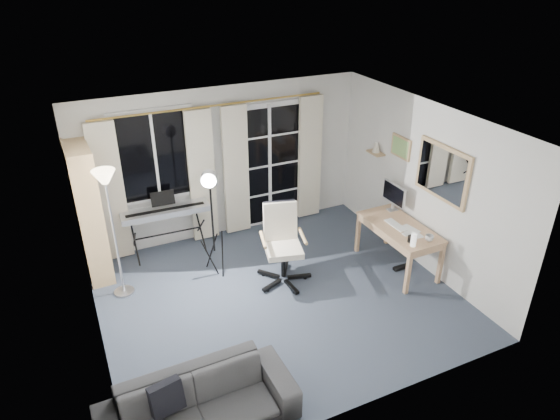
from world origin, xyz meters
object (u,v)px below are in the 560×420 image
at_px(studio_light, 210,191).
at_px(sofa, 197,400).
at_px(desk, 399,231).
at_px(keyboard_piano, 165,212).
at_px(office_chair, 282,236).
at_px(mug, 429,237).
at_px(monitor, 394,195).
at_px(torchiere_lamp, 108,197).
at_px(bookshelf, 86,216).

height_order(studio_light, sofa, studio_light).
bearing_deg(desk, keyboard_piano, 148.32).
bearing_deg(office_chair, desk, -2.22).
bearing_deg(mug, desk, 101.31).
xyz_separation_m(keyboard_piano, monitor, (3.12, -1.30, 0.23)).
height_order(torchiere_lamp, keyboard_piano, torchiere_lamp).
relative_size(torchiere_lamp, sofa, 0.96).
relative_size(torchiere_lamp, office_chair, 1.61).
bearing_deg(sofa, keyboard_piano, 80.27).
distance_m(keyboard_piano, sofa, 3.30).
xyz_separation_m(bookshelf, sofa, (0.57, -3.20, -0.55)).
bearing_deg(bookshelf, keyboard_piano, 0.96).
distance_m(mug, sofa, 3.69).
bearing_deg(desk, studio_light, 158.90).
distance_m(studio_light, sofa, 2.76).
distance_m(bookshelf, mug, 4.66).
distance_m(keyboard_piano, desk, 3.41).
bearing_deg(torchiere_lamp, bookshelf, 111.80).
xyz_separation_m(bookshelf, desk, (4.00, -1.70, -0.33)).
height_order(keyboard_piano, desk, keyboard_piano).
bearing_deg(mug, bookshelf, 151.79).
bearing_deg(sofa, desk, 22.68).
distance_m(torchiere_lamp, keyboard_piano, 1.32).
bearing_deg(torchiere_lamp, monitor, -8.35).
height_order(bookshelf, sofa, bookshelf).
bearing_deg(sofa, office_chair, 46.71).
distance_m(desk, mug, 0.53).
relative_size(bookshelf, sofa, 1.03).
height_order(keyboard_piano, studio_light, studio_light).
distance_m(office_chair, mug, 1.99).
relative_size(bookshelf, mug, 17.45).
bearing_deg(monitor, office_chair, 178.30).
bearing_deg(office_chair, studio_light, 166.92).
bearing_deg(torchiere_lamp, keyboard_piano, 41.82).
xyz_separation_m(keyboard_piano, mug, (3.02, -2.25, 0.02)).
relative_size(bookshelf, desk, 1.52).
height_order(torchiere_lamp, desk, torchiere_lamp).
bearing_deg(office_chair, mug, -15.36).
distance_m(torchiere_lamp, sofa, 2.76).
distance_m(studio_light, mug, 2.99).
distance_m(desk, monitor, 0.60).
bearing_deg(torchiere_lamp, mug, -21.72).
xyz_separation_m(desk, mug, (0.10, -0.50, 0.14)).
relative_size(torchiere_lamp, studio_light, 1.10).
height_order(monitor, sofa, monitor).
relative_size(bookshelf, studio_light, 1.18).
bearing_deg(mug, sofa, -164.27).
bearing_deg(desk, sofa, -157.20).
height_order(torchiere_lamp, studio_light, torchiere_lamp).
relative_size(keyboard_piano, sofa, 0.69).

